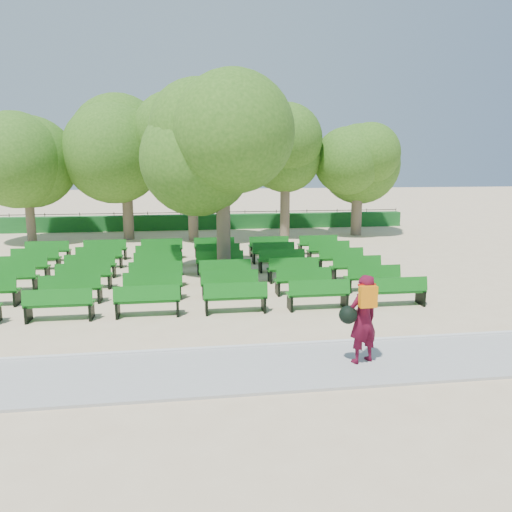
{
  "coord_description": "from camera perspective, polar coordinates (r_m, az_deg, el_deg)",
  "views": [
    {
      "loc": [
        -0.86,
        -16.66,
        4.11
      ],
      "look_at": [
        1.44,
        -1.0,
        1.1
      ],
      "focal_mm": 35.0,
      "sensor_mm": 36.0,
      "label": 1
    }
  ],
  "objects": [
    {
      "name": "hedge",
      "position": [
        30.88,
        -6.71,
        3.89
      ],
      "size": [
        26.0,
        0.7,
        0.9
      ],
      "primitive_type": "cube",
      "color": "#16591F",
      "rests_on": "ground"
    },
    {
      "name": "person",
      "position": [
        10.34,
        12.03,
        -6.92
      ],
      "size": [
        0.91,
        0.64,
        1.83
      ],
      "rotation": [
        0.0,
        0.0,
        3.49
      ],
      "color": "#4B0A1E",
      "rests_on": "ground"
    },
    {
      "name": "tree_among",
      "position": [
        17.45,
        -3.85,
        12.12
      ],
      "size": [
        4.77,
        4.77,
        6.7
      ],
      "color": "brown",
      "rests_on": "ground"
    },
    {
      "name": "paving",
      "position": [
        10.15,
        -2.88,
        -12.94
      ],
      "size": [
        30.0,
        2.2,
        0.06
      ],
      "primitive_type": "cube",
      "color": "#A4A4A0",
      "rests_on": "ground"
    },
    {
      "name": "ground",
      "position": [
        17.18,
        -5.26,
        -3.12
      ],
      "size": [
        120.0,
        120.0,
        0.0
      ],
      "primitive_type": "plane",
      "color": "#D2B68B"
    },
    {
      "name": "bench_array",
      "position": [
        17.81,
        -7.53,
        -2.37
      ],
      "size": [
        1.75,
        0.57,
        1.1
      ],
      "rotation": [
        0.0,
        0.0,
        -0.01
      ],
      "color": "#126715",
      "rests_on": "ground"
    },
    {
      "name": "fence",
      "position": [
        31.34,
        -6.72,
        3.15
      ],
      "size": [
        26.0,
        0.1,
        1.02
      ],
      "primitive_type": null,
      "color": "black",
      "rests_on": "ground"
    },
    {
      "name": "curb",
      "position": [
        11.2,
        -3.46,
        -10.49
      ],
      "size": [
        30.0,
        0.12,
        0.1
      ],
      "primitive_type": "cube",
      "color": "silver",
      "rests_on": "ground"
    },
    {
      "name": "tree_line",
      "position": [
        26.98,
        -6.43,
        1.94
      ],
      "size": [
        21.8,
        6.8,
        7.04
      ],
      "primitive_type": null,
      "color": "#39691C",
      "rests_on": "ground"
    }
  ]
}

